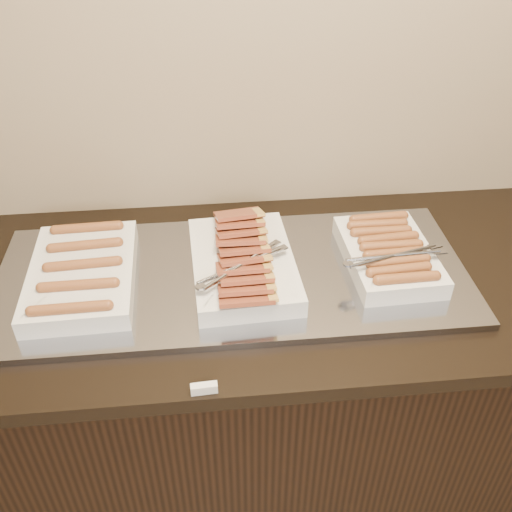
{
  "coord_description": "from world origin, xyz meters",
  "views": [
    {
      "loc": [
        -0.07,
        1.0,
        1.84
      ],
      "look_at": [
        0.04,
        2.13,
        0.97
      ],
      "focal_mm": 40.0,
      "sensor_mm": 36.0,
      "label": 1
    }
  ],
  "objects_px": {
    "dish_center": "(243,262)",
    "dish_right": "(389,254)",
    "counter": "(242,391)",
    "dish_left": "(82,273)",
    "warming_tray": "(233,276)"
  },
  "relations": [
    {
      "from": "counter",
      "to": "dish_left",
      "type": "xyz_separation_m",
      "value": [
        -0.39,
        0.0,
        0.5
      ]
    },
    {
      "from": "dish_center",
      "to": "dish_left",
      "type": "bearing_deg",
      "value": 176.73
    },
    {
      "from": "dish_right",
      "to": "counter",
      "type": "bearing_deg",
      "value": 177.3
    },
    {
      "from": "dish_center",
      "to": "dish_right",
      "type": "distance_m",
      "value": 0.38
    },
    {
      "from": "counter",
      "to": "dish_left",
      "type": "distance_m",
      "value": 0.63
    },
    {
      "from": "counter",
      "to": "dish_left",
      "type": "relative_size",
      "value": 5.35
    },
    {
      "from": "counter",
      "to": "warming_tray",
      "type": "xyz_separation_m",
      "value": [
        -0.02,
        0.0,
        0.46
      ]
    },
    {
      "from": "dish_left",
      "to": "dish_right",
      "type": "bearing_deg",
      "value": -1.92
    },
    {
      "from": "dish_left",
      "to": "dish_center",
      "type": "distance_m",
      "value": 0.4
    },
    {
      "from": "counter",
      "to": "dish_center",
      "type": "bearing_deg",
      "value": -18.12
    },
    {
      "from": "warming_tray",
      "to": "dish_center",
      "type": "relative_size",
      "value": 2.97
    },
    {
      "from": "dish_left",
      "to": "dish_center",
      "type": "xyz_separation_m",
      "value": [
        0.4,
        -0.0,
        0.01
      ]
    },
    {
      "from": "warming_tray",
      "to": "dish_left",
      "type": "xyz_separation_m",
      "value": [
        -0.37,
        0.0,
        0.04
      ]
    },
    {
      "from": "dish_center",
      "to": "dish_right",
      "type": "xyz_separation_m",
      "value": [
        0.38,
        -0.0,
        -0.0
      ]
    },
    {
      "from": "dish_left",
      "to": "dish_center",
      "type": "relative_size",
      "value": 0.95
    }
  ]
}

